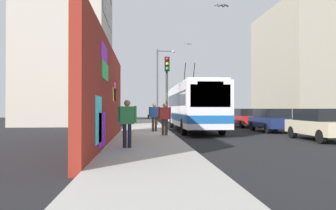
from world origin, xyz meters
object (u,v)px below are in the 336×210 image
(parked_car_navy, at_px, (272,120))
(parked_car_dark_gray, at_px, (226,116))
(traffic_light, at_px, (167,82))
(pedestrian_near_wall, at_px, (127,119))
(city_bus, at_px, (193,105))
(pedestrian_at_curb, at_px, (164,116))
(parked_car_red, at_px, (245,117))
(street_lamp, at_px, (159,81))
(pedestrian_midblock, at_px, (154,115))
(parked_car_champagne, at_px, (320,124))

(parked_car_navy, relative_size, parked_car_dark_gray, 0.89)
(traffic_light, bearing_deg, pedestrian_near_wall, 163.69)
(traffic_light, bearing_deg, city_bus, -29.44)
(parked_car_dark_gray, height_order, traffic_light, traffic_light)
(parked_car_dark_gray, distance_m, pedestrian_near_wall, 22.82)
(pedestrian_at_curb, distance_m, traffic_light, 2.54)
(parked_car_dark_gray, bearing_deg, parked_car_red, 180.00)
(traffic_light, bearing_deg, parked_car_navy, -72.34)
(parked_car_red, distance_m, pedestrian_at_curb, 12.08)
(parked_car_dark_gray, bearing_deg, pedestrian_at_curb, 153.89)
(parked_car_red, height_order, street_lamp, street_lamp)
(pedestrian_at_curb, xyz_separation_m, pedestrian_near_wall, (-5.30, 1.75, 0.01))
(pedestrian_at_curb, bearing_deg, pedestrian_near_wall, 161.70)
(pedestrian_near_wall, bearing_deg, parked_car_red, -32.52)
(pedestrian_midblock, bearing_deg, parked_car_red, -50.82)
(city_bus, distance_m, pedestrian_midblock, 3.87)
(parked_car_navy, xyz_separation_m, pedestrian_at_curb, (-3.90, 7.61, 0.34))
(pedestrian_near_wall, bearing_deg, pedestrian_at_curb, -18.30)
(pedestrian_at_curb, bearing_deg, parked_car_dark_gray, -26.11)
(pedestrian_at_curb, bearing_deg, city_bus, -24.11)
(parked_car_dark_gray, relative_size, street_lamp, 0.69)
(parked_car_champagne, relative_size, parked_car_navy, 0.99)
(street_lamp, bearing_deg, parked_car_dark_gray, -59.87)
(parked_car_champagne, xyz_separation_m, pedestrian_midblock, (4.81, 8.04, 0.37))
(traffic_light, bearing_deg, parked_car_champagne, -115.75)
(traffic_light, distance_m, street_lamp, 9.77)
(pedestrian_midblock, height_order, traffic_light, traffic_light)
(pedestrian_near_wall, bearing_deg, traffic_light, -16.31)
(city_bus, bearing_deg, pedestrian_midblock, 131.88)
(pedestrian_midblock, bearing_deg, pedestrian_near_wall, 170.81)
(parked_car_red, bearing_deg, traffic_light, 136.76)
(parked_car_red, relative_size, pedestrian_near_wall, 2.38)
(city_bus, xyz_separation_m, pedestrian_midblock, (-2.55, 2.84, -0.61))
(pedestrian_midblock, bearing_deg, city_bus, -48.12)
(pedestrian_at_curb, bearing_deg, parked_car_red, -39.04)
(parked_car_red, bearing_deg, pedestrian_at_curb, 140.96)
(parked_car_navy, distance_m, pedestrian_near_wall, 13.13)
(parked_car_red, xyz_separation_m, pedestrian_near_wall, (-14.68, 9.36, 0.35))
(parked_car_champagne, bearing_deg, traffic_light, 64.25)
(parked_car_champagne, height_order, pedestrian_near_wall, pedestrian_near_wall)
(traffic_light, bearing_deg, street_lamp, -0.47)
(city_bus, height_order, traffic_light, city_bus)
(pedestrian_near_wall, bearing_deg, city_bus, -21.29)
(parked_car_red, relative_size, parked_car_dark_gray, 0.89)
(parked_car_champagne, xyz_separation_m, traffic_light, (3.55, 7.35, 2.33))
(parked_car_navy, relative_size, pedestrian_midblock, 2.35)
(traffic_light, xyz_separation_m, street_lamp, (9.73, -0.08, 0.86))
(parked_car_dark_gray, bearing_deg, pedestrian_midblock, 147.64)
(parked_car_champagne, relative_size, street_lamp, 0.61)
(pedestrian_at_curb, height_order, pedestrian_near_wall, pedestrian_near_wall)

